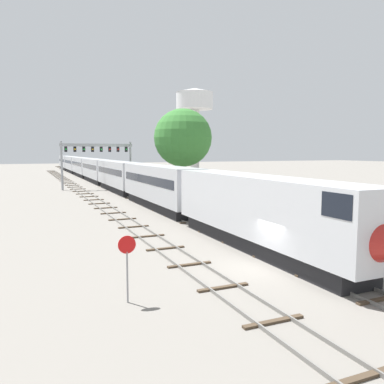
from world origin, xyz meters
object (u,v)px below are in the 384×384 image
Objects in this scene: trackside_tree_left at (183,138)px; signal_gantry at (97,154)px; passenger_train at (96,170)px; water_tower at (195,106)px; stop_sign at (127,259)px.

signal_gantry is at bearing 136.36° from trackside_tree_left.
passenger_train is 41.39m from water_tower.
trackside_tree_left is at bearing -70.57° from passenger_train.
stop_sign is at bearing -98.58° from passenger_train.
passenger_train is at bearing 109.43° from trackside_tree_left.
water_tower is (31.61, 20.86, 16.68)m from passenger_train.
passenger_train is 10.91× the size of trackside_tree_left.
trackside_tree_left reaches higher than passenger_train.
trackside_tree_left reaches higher than signal_gantry.
signal_gantry is 52.11m from stop_sign.
signal_gantry is 51.01m from water_tower.
stop_sign is (-7.75, -51.36, -4.10)m from signal_gantry.
water_tower is at bearing 46.56° from signal_gantry.
passenger_train is 5.85× the size of water_tower.
water_tower reaches higher than passenger_train.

